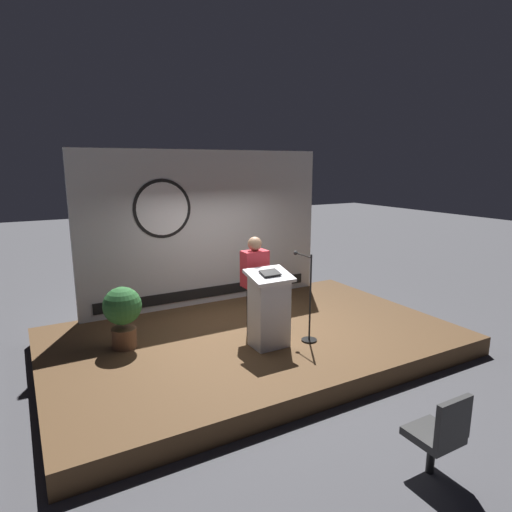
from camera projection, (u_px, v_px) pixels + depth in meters
ground_plane at (253, 350)px, 7.12m from camera, size 40.00×40.00×0.00m
stage_platform at (253, 341)px, 7.09m from camera, size 6.40×4.00×0.30m
banner_display at (206, 229)px, 8.32m from camera, size 4.86×0.12×2.95m
podium at (269, 309)px, 6.44m from camera, size 0.64×0.50×1.18m
speaker_person at (255, 286)px, 6.81m from camera, size 0.40×0.26×1.60m
microphone_stand at (308, 310)px, 6.69m from camera, size 0.24×0.57×1.37m
potted_plant at (123, 312)px, 6.39m from camera, size 0.56×0.56×0.93m
audience_chair_left at (441, 432)px, 4.13m from camera, size 0.44×0.45×0.89m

